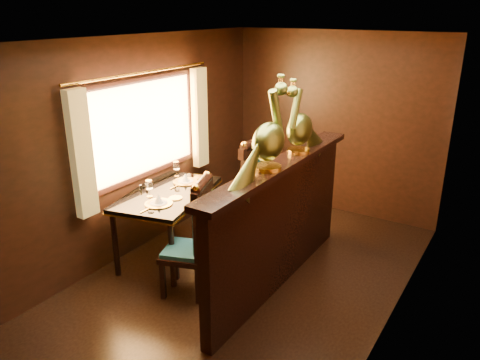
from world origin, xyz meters
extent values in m
plane|color=black|center=(0.00, 0.00, 0.00)|extent=(5.00, 5.00, 0.00)
cube|color=black|center=(0.00, 2.50, 1.25)|extent=(3.00, 0.04, 2.50)
cube|color=black|center=(-1.50, 0.00, 1.25)|extent=(0.04, 5.00, 2.50)
cube|color=black|center=(1.50, 0.00, 1.25)|extent=(0.04, 5.00, 2.50)
cube|color=beige|center=(0.00, 0.00, 2.50)|extent=(3.00, 5.00, 0.04)
cube|color=#FFC672|center=(-1.50, 0.30, 1.45)|extent=(0.01, 1.70, 1.05)
cube|color=gold|center=(-1.40, -0.67, 1.40)|extent=(0.10, 0.22, 1.30)
cube|color=gold|center=(-1.40, 1.27, 1.40)|extent=(0.10, 0.22, 1.30)
cylinder|color=gold|center=(-1.42, 0.30, 2.10)|extent=(0.03, 2.20, 0.03)
cube|color=black|center=(0.33, 0.30, 0.65)|extent=(0.12, 2.60, 1.30)
cube|color=#39361A|center=(0.26, 0.30, 0.70)|extent=(0.02, 2.20, 0.95)
cube|color=black|center=(0.33, 0.30, 1.33)|extent=(0.26, 2.70, 0.06)
cube|color=black|center=(-1.05, 0.17, 0.78)|extent=(1.09, 1.48, 0.04)
cube|color=gold|center=(-1.05, 0.17, 0.75)|extent=(1.11, 1.50, 0.02)
cylinder|color=black|center=(-1.24, -0.50, 0.37)|extent=(0.06, 0.06, 0.74)
cylinder|color=black|center=(-0.58, -0.34, 0.37)|extent=(0.06, 0.06, 0.74)
cylinder|color=black|center=(-1.52, 0.68, 0.37)|extent=(0.06, 0.06, 0.74)
cylinder|color=black|center=(-0.86, 0.83, 0.37)|extent=(0.06, 0.06, 0.74)
cylinder|color=gold|center=(-0.90, -0.15, 0.80)|extent=(0.30, 0.30, 0.01)
cone|color=white|center=(-0.90, -0.15, 0.86)|extent=(0.11, 0.11, 0.10)
cylinder|color=gold|center=(-1.08, 0.53, 0.80)|extent=(0.30, 0.30, 0.01)
cone|color=white|center=(-1.08, 0.53, 0.86)|extent=(0.11, 0.11, 0.10)
cylinder|color=silver|center=(-1.35, 0.05, 0.83)|extent=(0.03, 0.03, 0.06)
cylinder|color=silver|center=(-1.32, 0.12, 0.83)|extent=(0.03, 0.03, 0.06)
cube|color=black|center=(-0.41, -0.33, 0.43)|extent=(0.57, 0.57, 0.06)
cube|color=navy|center=(-0.41, -0.33, 0.48)|extent=(0.51, 0.51, 0.05)
cube|color=navy|center=(-0.22, -0.27, 0.80)|extent=(0.15, 0.34, 0.57)
cube|color=black|center=(-0.52, -0.57, 0.20)|extent=(0.05, 0.05, 0.40)
cube|color=black|center=(-0.17, -0.45, 0.20)|extent=(0.05, 0.05, 0.40)
cube|color=black|center=(-0.64, -0.22, 0.20)|extent=(0.05, 0.05, 0.40)
cube|color=black|center=(-0.29, -0.10, 0.20)|extent=(0.05, 0.05, 0.40)
sphere|color=gold|center=(-0.16, -0.44, 1.23)|extent=(0.07, 0.07, 0.07)
sphere|color=gold|center=(-0.28, -0.09, 1.23)|extent=(0.07, 0.07, 0.07)
cube|color=black|center=(-0.56, 0.91, 0.46)|extent=(0.50, 0.50, 0.06)
cube|color=navy|center=(-0.56, 0.91, 0.52)|extent=(0.45, 0.45, 0.05)
cube|color=navy|center=(-0.35, 0.90, 0.87)|extent=(0.05, 0.38, 0.62)
cube|color=black|center=(-0.77, 0.72, 0.22)|extent=(0.05, 0.05, 0.43)
cube|color=black|center=(-0.37, 0.70, 0.22)|extent=(0.05, 0.05, 0.43)
cube|color=black|center=(-0.75, 1.12, 0.22)|extent=(0.05, 0.05, 0.43)
cube|color=black|center=(-0.35, 1.10, 0.22)|extent=(0.05, 0.05, 0.43)
sphere|color=gold|center=(-0.35, 0.70, 1.34)|extent=(0.07, 0.07, 0.07)
sphere|color=gold|center=(-0.34, 1.10, 1.34)|extent=(0.07, 0.07, 0.07)
camera|label=1|loc=(2.29, -3.56, 2.76)|focal=35.00mm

